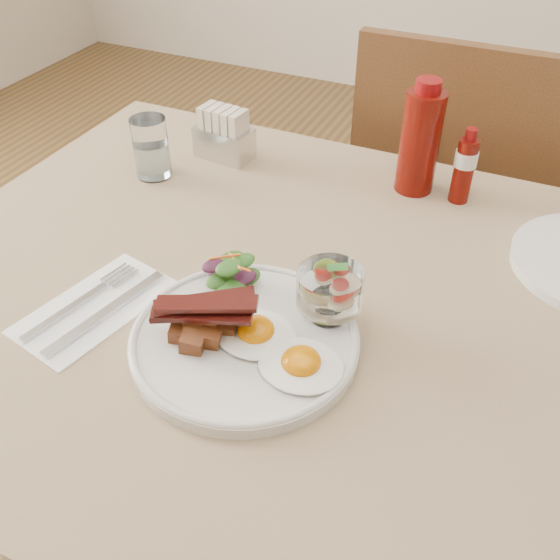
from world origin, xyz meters
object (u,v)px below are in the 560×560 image
at_px(table, 362,363).
at_px(fruit_cup, 330,289).
at_px(main_plate, 245,341).
at_px(sugar_caddy, 224,136).
at_px(ketchup_bottle, 420,141).
at_px(water_glass, 152,151).
at_px(chair_far, 451,209).
at_px(hot_sauce_bottle, 464,167).

height_order(table, fruit_cup, fruit_cup).
bearing_deg(table, fruit_cup, -135.74).
height_order(main_plate, sugar_caddy, sugar_caddy).
distance_m(main_plate, ketchup_bottle, 0.46).
bearing_deg(ketchup_bottle, water_glass, -161.42).
distance_m(chair_far, hot_sauce_bottle, 0.44).
bearing_deg(main_plate, ketchup_bottle, 78.75).
height_order(ketchup_bottle, hot_sauce_bottle, ketchup_bottle).
bearing_deg(hot_sauce_bottle, main_plate, -110.51).
distance_m(fruit_cup, hot_sauce_bottle, 0.38).
xyz_separation_m(chair_far, fruit_cup, (-0.04, -0.70, 0.29)).
xyz_separation_m(main_plate, sugar_caddy, (-0.25, 0.41, 0.03)).
bearing_deg(table, main_plate, -136.43).
bearing_deg(chair_far, hot_sauce_bottle, -82.18).
bearing_deg(main_plate, water_glass, 137.34).
height_order(chair_far, main_plate, chair_far).
relative_size(chair_far, fruit_cup, 11.21).
xyz_separation_m(hot_sauce_bottle, water_glass, (-0.50, -0.14, -0.02)).
height_order(ketchup_bottle, sugar_caddy, ketchup_bottle).
bearing_deg(chair_far, main_plate, -98.76).
xyz_separation_m(chair_far, sugar_caddy, (-0.37, -0.36, 0.27)).
xyz_separation_m(chair_far, ketchup_bottle, (-0.03, -0.33, 0.32)).
bearing_deg(water_glass, fruit_cup, -29.32).
xyz_separation_m(table, ketchup_bottle, (-0.03, 0.33, 0.18)).
distance_m(table, ketchup_bottle, 0.38).
bearing_deg(water_glass, hot_sauce_bottle, 15.34).
relative_size(main_plate, water_glass, 2.70).
height_order(table, ketchup_bottle, ketchup_bottle).
xyz_separation_m(main_plate, fruit_cup, (0.08, 0.07, 0.05)).
bearing_deg(water_glass, sugar_caddy, 53.16).
bearing_deg(main_plate, fruit_cup, 43.22).
xyz_separation_m(main_plate, water_glass, (-0.33, 0.31, 0.04)).
distance_m(main_plate, water_glass, 0.45).
distance_m(table, fruit_cup, 0.16).
relative_size(ketchup_bottle, water_glass, 1.81).
bearing_deg(hot_sauce_bottle, fruit_cup, -103.15).
height_order(table, chair_far, chair_far).
height_order(main_plate, hot_sauce_bottle, hot_sauce_bottle).
relative_size(table, main_plate, 4.75).
relative_size(chair_far, main_plate, 3.32).
relative_size(chair_far, hot_sauce_bottle, 7.37).
xyz_separation_m(ketchup_bottle, water_glass, (-0.42, -0.14, -0.04)).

